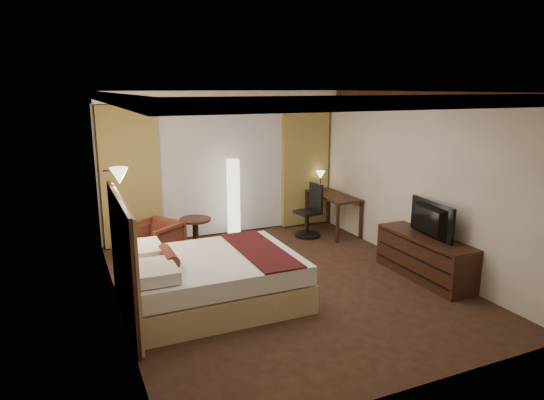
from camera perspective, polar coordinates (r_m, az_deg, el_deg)
name	(u,v)px	position (r m, az deg, el deg)	size (l,w,h in m)	color
floor	(283,283)	(7.09, 1.33, -9.77)	(4.50, 5.50, 0.01)	#301D13
ceiling	(284,92)	(6.53, 1.46, 12.61)	(4.50, 5.50, 0.01)	white
back_wall	(222,164)	(9.20, -5.96, 4.26)	(4.50, 0.02, 2.70)	beige
left_wall	(114,208)	(6.09, -18.12, -0.91)	(0.02, 5.50, 2.70)	beige
right_wall	(414,180)	(7.89, 16.34, 2.32)	(0.02, 5.50, 2.70)	beige
crown_molding	(284,96)	(6.53, 1.45, 12.08)	(4.50, 5.50, 0.12)	black
soffit	(224,96)	(8.86, -5.64, 12.05)	(4.50, 0.50, 0.20)	white
curtain_sheer	(223,170)	(9.14, -5.78, 3.58)	(2.48, 0.04, 2.45)	silver
curtain_left_drape	(130,177)	(8.72, -16.34, 2.64)	(1.00, 0.14, 2.45)	#A7954C
curtain_right_drape	(305,164)	(9.75, 3.89, 4.21)	(1.00, 0.14, 2.45)	#A7954C
wall_sconce	(119,176)	(6.70, -17.53, 2.73)	(0.24, 0.24, 0.24)	white
bed	(213,279)	(6.44, -6.90, -9.24)	(2.18, 1.70, 0.64)	white
headboard	(124,260)	(6.08, -17.04, -6.76)	(0.12, 2.00, 1.50)	tan
armchair	(155,240)	(8.05, -13.56, -4.55)	(0.71, 0.66, 0.73)	#4A1F16
side_table	(196,235)	(8.40, -8.97, -4.09)	(0.53, 0.53, 0.59)	black
floor_lamp	(234,200)	(8.89, -4.54, 0.06)	(0.32, 0.32, 1.51)	white
desk	(332,213)	(9.45, 7.13, -1.58)	(0.55, 1.30, 0.75)	black
desk_lamp	(320,181)	(9.74, 5.72, 2.20)	(0.18, 0.18, 0.34)	#FFD899
office_chair	(308,210)	(9.10, 4.23, -1.24)	(0.49, 0.49, 1.01)	black
dresser	(425,257)	(7.52, 17.52, -6.41)	(0.50, 1.65, 0.64)	black
television	(426,218)	(7.33, 17.67, -2.02)	(0.97, 0.56, 0.13)	black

